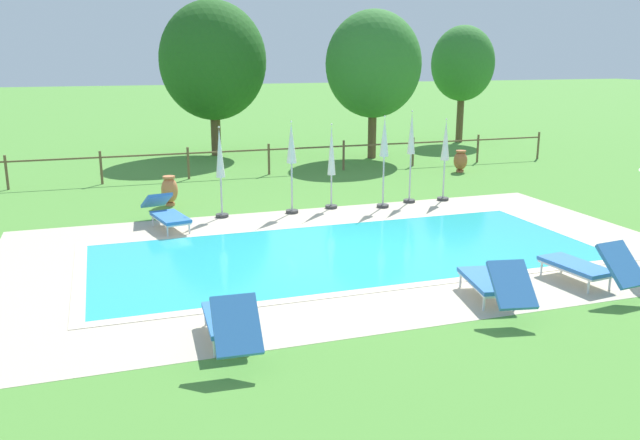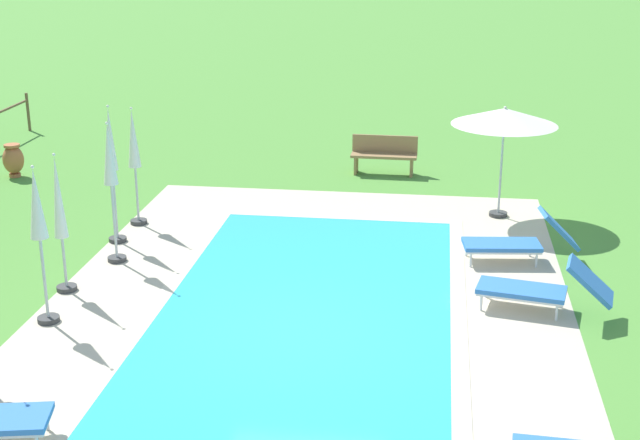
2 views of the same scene
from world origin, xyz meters
name	(u,v)px [view 1 (image 1 of 2)]	position (x,y,z in m)	size (l,w,h in m)	color
ground_plane	(347,252)	(0.00, 0.00, 0.00)	(160.00, 160.00, 0.00)	#518E38
pool_deck_paving	(347,252)	(0.00, 0.00, 0.00)	(13.88, 7.99, 0.01)	beige
swimming_pool_water	(347,252)	(0.00, 0.00, 0.01)	(10.21, 4.32, 0.01)	#2DB7C6
pool_coping_rim	(347,252)	(0.00, 0.00, 0.01)	(10.69, 4.80, 0.01)	beige
sun_lounger_north_near_steps	(166,213)	(-3.32, 3.24, 0.36)	(1.01, 2.13, 0.75)	#3370BC
sun_lounger_north_mid	(588,266)	(3.25, -3.30, 0.39)	(0.82, 1.98, 0.93)	#3370BC
sun_lounger_north_far	(230,321)	(-3.16, -3.71, 0.38)	(0.70, 1.96, 0.92)	#3370BC
sun_lounger_north_end	(494,282)	(1.22, -3.48, 0.38)	(0.97, 2.04, 0.88)	#3370BC
patio_umbrella_closed_row_west	(331,158)	(1.03, 3.87, 1.35)	(0.32, 0.32, 2.25)	#383838
patio_umbrella_closed_row_mid_west	(411,144)	(3.32, 3.85, 1.62)	(0.32, 0.32, 2.52)	#383838
patio_umbrella_closed_row_centre	(291,152)	(-0.11, 3.67, 1.59)	(0.32, 0.32, 2.37)	#383838
patio_umbrella_closed_row_mid_east	(445,148)	(4.33, 3.79, 1.48)	(0.32, 0.32, 2.28)	#383838
patio_umbrella_closed_row_east	(384,147)	(2.37, 3.52, 1.63)	(0.32, 0.32, 2.44)	#383838
patio_umbrella_closed_deck_corner	(220,161)	(-1.90, 3.82, 1.42)	(0.32, 0.32, 2.28)	#383838
terracotta_urn_near_fence	(460,160)	(7.14, 7.65, 0.41)	(0.47, 0.47, 0.76)	#B7663D
terracotta_urn_by_tree	(170,190)	(-2.99, 5.57, 0.43)	(0.44, 0.44, 0.81)	#C67547
perimeter_fence	(269,155)	(0.72, 9.33, 0.68)	(21.78, 0.08, 1.05)	brown
tree_far_west	(463,64)	(11.26, 14.79, 3.57)	(2.86, 2.86, 5.27)	brown
tree_west_mid	(213,61)	(-0.20, 14.33, 3.73)	(4.19, 4.19, 6.06)	brown
tree_centre	(373,64)	(5.49, 11.62, 3.61)	(3.68, 3.68, 5.65)	brown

